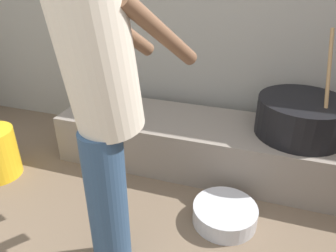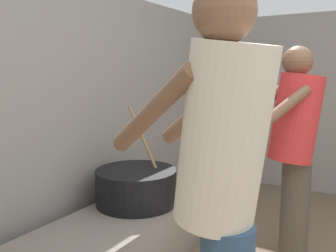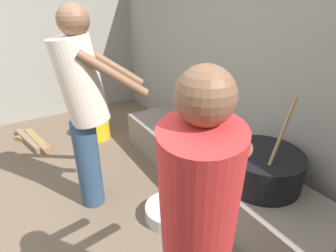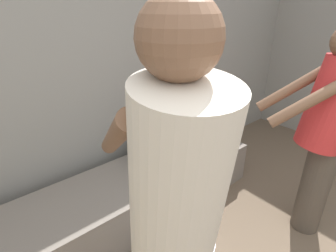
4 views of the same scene
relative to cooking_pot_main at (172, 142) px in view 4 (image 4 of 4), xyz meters
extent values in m
cube|color=gray|center=(-0.51, 0.49, 0.48)|extent=(5.74, 0.20, 1.98)
cube|color=slate|center=(-0.55, -0.03, -0.32)|extent=(2.45, 0.60, 0.38)
cylinder|color=black|center=(0.00, 0.00, 0.00)|extent=(0.60, 0.60, 0.26)
cylinder|color=#937047|center=(0.10, 0.00, 0.33)|extent=(0.07, 0.25, 0.51)
cylinder|color=beige|center=(-0.90, -1.05, 0.62)|extent=(0.41, 0.46, 0.68)
sphere|color=brown|center=(-0.90, -1.04, 1.04)|extent=(0.22, 0.22, 0.22)
cylinder|color=brown|center=(-0.70, -0.87, 0.69)|extent=(0.23, 0.48, 0.37)
cylinder|color=brown|center=(-0.95, -0.78, 0.69)|extent=(0.23, 0.48, 0.37)
cylinder|color=#4C4238|center=(0.51, -1.03, -0.14)|extent=(0.20, 0.20, 0.74)
cylinder|color=red|center=(0.49, -1.01, 0.52)|extent=(0.48, 0.48, 0.63)
cylinder|color=brown|center=(0.41, -0.76, 0.59)|extent=(0.38, 0.36, 0.34)
cylinder|color=brown|center=(0.23, -0.96, 0.59)|extent=(0.38, 0.36, 0.34)
cylinder|color=#B7B7BC|center=(-0.38, -0.60, -0.45)|extent=(0.40, 0.40, 0.12)
camera|label=1|loc=(-0.24, -2.16, 0.97)|focal=34.60mm
camera|label=2|loc=(-2.08, -1.54, 0.84)|focal=38.61mm
camera|label=3|loc=(1.12, -1.54, 1.20)|focal=29.40mm
camera|label=4|loc=(-1.36, -1.54, 1.12)|focal=28.34mm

